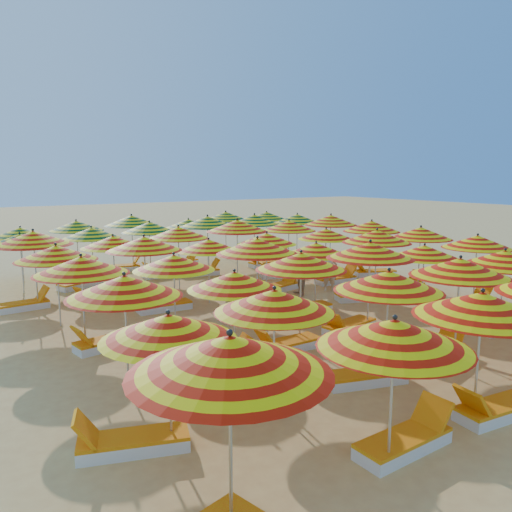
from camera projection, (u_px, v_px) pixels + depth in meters
name	position (u px, v px, depth m)	size (l,w,h in m)	color
ground	(264.00, 306.00, 16.43)	(120.00, 120.00, 0.00)	#E2B764
umbrella_0	(230.00, 355.00, 5.69)	(3.07, 3.07, 2.55)	silver
umbrella_1	(394.00, 334.00, 7.02)	(2.35, 2.35, 2.34)	silver
umbrella_2	(482.00, 305.00, 8.39)	(2.45, 2.45, 2.40)	silver
umbrella_6	(168.00, 327.00, 7.64)	(2.76, 2.76, 2.24)	silver
umbrella_7	(274.00, 301.00, 8.93)	(2.71, 2.71, 2.32)	silver
umbrella_8	(389.00, 281.00, 10.27)	(2.45, 2.45, 2.40)	silver
umbrella_9	(460.00, 268.00, 11.57)	(2.57, 2.57, 2.44)	silver
umbrella_10	(505.00, 259.00, 12.96)	(2.78, 2.78, 2.40)	silver
umbrella_12	(124.00, 286.00, 9.74)	(2.29, 2.29, 2.41)	silver
umbrella_13	(234.00, 281.00, 11.02)	(2.78, 2.78, 2.23)	silver
umbrella_14	(301.00, 261.00, 12.44)	(3.01, 3.01, 2.43)	silver
umbrella_15	(370.00, 250.00, 13.62)	(3.04, 3.04, 2.54)	silver
umbrella_16	(424.00, 252.00, 15.12)	(2.18, 2.18, 2.23)	silver
umbrella_17	(477.00, 242.00, 16.33)	(2.56, 2.56, 2.38)	silver
umbrella_18	(81.00, 265.00, 11.96)	(2.68, 2.68, 2.42)	silver
umbrella_19	(174.00, 263.00, 13.04)	(2.58, 2.58, 2.28)	silver
umbrella_20	(257.00, 246.00, 14.38)	(3.05, 3.05, 2.54)	silver
umbrella_21	(316.00, 249.00, 15.74)	(2.72, 2.72, 2.22)	silver
umbrella_22	(377.00, 236.00, 17.01)	(2.95, 2.95, 2.49)	silver
umbrella_23	(421.00, 233.00, 18.36)	(2.93, 2.93, 2.44)	silver
umbrella_24	(56.00, 253.00, 13.94)	(2.54, 2.54, 2.40)	silver
umbrella_25	(144.00, 244.00, 15.35)	(3.03, 3.03, 2.47)	silver
umbrella_26	(209.00, 245.00, 16.47)	(2.74, 2.74, 2.23)	silver
umbrella_27	(267.00, 239.00, 17.90)	(2.52, 2.52, 2.27)	silver
umbrella_28	(326.00, 234.00, 19.25)	(2.85, 2.85, 2.28)	silver
umbrella_29	(372.00, 226.00, 20.48)	(2.56, 2.56, 2.47)	silver
umbrella_30	(33.00, 238.00, 15.89)	(2.62, 2.62, 2.58)	silver
umbrella_31	(113.00, 242.00, 16.93)	(2.60, 2.60, 2.29)	silver
umbrella_32	(178.00, 233.00, 18.49)	(2.87, 2.87, 2.44)	silver
umbrella_33	(237.00, 226.00, 19.62)	(2.84, 2.84, 2.60)	silver
umbrella_34	(289.00, 226.00, 21.12)	(2.90, 2.90, 2.43)	silver
umbrella_35	(331.00, 220.00, 22.47)	(2.43, 2.43, 2.55)	silver
umbrella_36	(20.00, 239.00, 17.88)	(2.71, 2.71, 2.25)	silver
umbrella_37	(91.00, 233.00, 19.14)	(2.80, 2.80, 2.34)	silver
umbrella_38	(149.00, 227.00, 20.59)	(2.58, 2.58, 2.41)	silver
umbrella_39	(207.00, 222.00, 21.53)	(3.07, 3.07, 2.58)	silver
umbrella_40	(254.00, 220.00, 22.97)	(3.15, 3.15, 2.53)	silver
umbrella_41	(297.00, 219.00, 24.51)	(2.36, 2.36, 2.42)	silver
umbrella_42	(20.00, 232.00, 19.88)	(2.77, 2.77, 2.27)	silver
umbrella_43	(76.00, 226.00, 21.14)	(2.92, 2.92, 2.42)	silver
umbrella_44	(132.00, 221.00, 22.25)	(2.67, 2.67, 2.55)	silver
umbrella_45	(188.00, 223.00, 23.82)	(2.75, 2.75, 2.24)	silver
umbrella_46	(226.00, 216.00, 25.26)	(3.08, 3.08, 2.49)	silver
umbrella_47	(267.00, 216.00, 26.62)	(2.79, 2.79, 2.38)	silver
lounger_1	(405.00, 441.00, 7.82)	(1.75, 0.62, 0.69)	white
lounger_2	(497.00, 409.00, 8.88)	(1.79, 0.77, 0.69)	white
lounger_5	(131.00, 442.00, 7.79)	(1.83, 1.11, 0.69)	white
lounger_6	(367.00, 376.00, 10.33)	(1.83, 1.06, 0.69)	white
lounger_7	(439.00, 353.00, 11.66)	(1.82, 0.97, 0.69)	white
lounger_8	(508.00, 327.00, 13.68)	(1.82, 0.96, 0.69)	white
lounger_9	(216.00, 363.00, 11.04)	(1.80, 0.81, 0.69)	white
lounger_10	(287.00, 345.00, 12.24)	(1.73, 0.58, 0.69)	white
lounger_11	(348.00, 326.00, 13.74)	(1.80, 0.85, 0.69)	white
lounger_12	(467.00, 302.00, 16.27)	(1.80, 0.84, 0.69)	white
lounger_13	(108.00, 342.00, 12.43)	(1.80, 0.85, 0.69)	white
lounger_14	(304.00, 308.00, 15.57)	(1.78, 0.75, 0.69)	white
lounger_15	(362.00, 296.00, 17.15)	(1.83, 1.14, 0.69)	white
lounger_16	(405.00, 287.00, 18.57)	(1.73, 0.58, 0.69)	white
lounger_17	(163.00, 306.00, 15.84)	(1.76, 0.69, 0.69)	white
lounger_18	(279.00, 287.00, 18.55)	(1.82, 0.95, 0.69)	white
lounger_19	(336.00, 279.00, 19.88)	(1.77, 0.69, 0.69)	white
lounger_20	(374.00, 272.00, 21.27)	(1.82, 1.21, 0.69)	white
lounger_21	(22.00, 305.00, 15.91)	(1.77, 0.71, 0.69)	white
lounger_22	(100.00, 299.00, 16.71)	(1.83, 1.10, 0.69)	white
lounger_23	(279.00, 274.00, 20.98)	(1.83, 1.10, 0.69)	white
lounger_24	(82.00, 284.00, 19.06)	(1.83, 1.16, 0.69)	white
lounger_25	(163.00, 273.00, 21.09)	(1.74, 0.59, 0.69)	white
lounger_26	(200.00, 272.00, 21.43)	(1.82, 0.94, 0.69)	white
lounger_27	(266.00, 263.00, 23.42)	(1.73, 0.58, 0.69)	white
lounger_28	(122.00, 267.00, 22.42)	(1.83, 1.03, 0.69)	white
lounger_29	(181.00, 262.00, 23.69)	(1.81, 0.91, 0.69)	white
lounger_30	(274.00, 251.00, 27.21)	(1.83, 1.12, 0.69)	white
beachgoer_a	(330.00, 271.00, 18.46)	(0.54, 0.36, 1.49)	#DCA77B
beachgoer_b	(299.00, 274.00, 17.70)	(0.77, 0.60, 1.58)	tan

